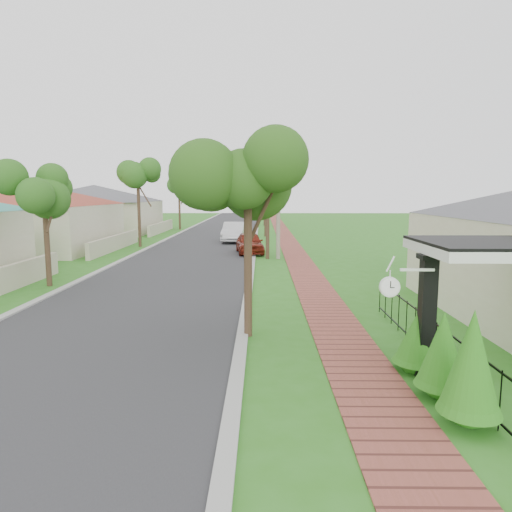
% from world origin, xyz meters
% --- Properties ---
extents(ground, '(160.00, 160.00, 0.00)m').
position_xyz_m(ground, '(0.00, 0.00, 0.00)').
color(ground, '#2D6F1A').
rests_on(ground, ground).
extents(road, '(7.00, 120.00, 0.02)m').
position_xyz_m(road, '(-3.00, 20.00, 0.00)').
color(road, '#28282B').
rests_on(road, ground).
extents(kerb_right, '(0.30, 120.00, 0.10)m').
position_xyz_m(kerb_right, '(0.65, 20.00, 0.00)').
color(kerb_right, '#9E9E99').
rests_on(kerb_right, ground).
extents(kerb_left, '(0.30, 120.00, 0.10)m').
position_xyz_m(kerb_left, '(-6.65, 20.00, 0.00)').
color(kerb_left, '#9E9E99').
rests_on(kerb_left, ground).
extents(sidewalk, '(1.50, 120.00, 0.03)m').
position_xyz_m(sidewalk, '(3.25, 20.00, 0.00)').
color(sidewalk, brown).
rests_on(sidewalk, ground).
extents(porch_post, '(0.48, 0.48, 2.52)m').
position_xyz_m(porch_post, '(4.55, -1.00, 1.12)').
color(porch_post, black).
rests_on(porch_post, ground).
extents(picket_fence, '(0.03, 8.02, 1.00)m').
position_xyz_m(picket_fence, '(4.90, -0.00, 0.53)').
color(picket_fence, black).
rests_on(picket_fence, ground).
extents(street_trees, '(10.70, 37.65, 5.89)m').
position_xyz_m(street_trees, '(-2.87, 26.84, 4.54)').
color(street_trees, '#382619').
rests_on(street_trees, ground).
extents(hedge_row, '(0.92, 3.30, 2.07)m').
position_xyz_m(hedge_row, '(4.45, -2.14, 0.80)').
color(hedge_row, '#226E16').
rests_on(hedge_row, ground).
extents(far_house_red, '(15.56, 15.56, 4.60)m').
position_xyz_m(far_house_red, '(-14.97, 20.00, 2.34)').
color(far_house_red, beige).
rests_on(far_house_red, ground).
extents(far_house_grey, '(15.56, 15.56, 4.60)m').
position_xyz_m(far_house_grey, '(-14.97, 34.00, 2.34)').
color(far_house_grey, beige).
rests_on(far_house_grey, ground).
extents(parked_car_red, '(2.03, 4.06, 1.33)m').
position_xyz_m(parked_car_red, '(0.40, 18.33, 0.66)').
color(parked_car_red, maroon).
rests_on(parked_car_red, ground).
extents(parked_car_white, '(1.76, 4.64, 1.51)m').
position_xyz_m(parked_car_white, '(-1.00, 25.35, 0.76)').
color(parked_car_white, silver).
rests_on(parked_car_white, ground).
extents(near_tree, '(1.95, 1.95, 5.01)m').
position_xyz_m(near_tree, '(0.80, 1.50, 3.98)').
color(near_tree, '#382619').
rests_on(near_tree, ground).
extents(utility_pole, '(1.20, 0.24, 7.02)m').
position_xyz_m(utility_pole, '(2.11, 15.89, 3.57)').
color(utility_pole, gray).
rests_on(utility_pole, ground).
extents(station_clock, '(1.05, 0.13, 0.56)m').
position_xyz_m(station_clock, '(3.69, -1.40, 1.95)').
color(station_clock, white).
rests_on(station_clock, ground).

